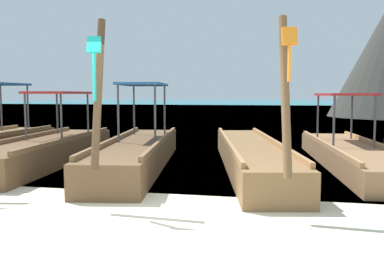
# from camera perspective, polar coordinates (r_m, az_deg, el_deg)

# --- Properties ---
(ground) EXTENTS (120.00, 120.00, 0.00)m
(ground) POSITION_cam_1_polar(r_m,az_deg,el_deg) (5.70, -7.31, -12.95)
(ground) COLOR beige
(sea_water) EXTENTS (120.00, 120.00, 0.00)m
(sea_water) POSITION_cam_1_polar(r_m,az_deg,el_deg) (66.76, 9.92, 3.23)
(sea_water) COLOR #147A89
(sea_water) RESTS_ON ground
(longtail_boat_green_ribbon) EXTENTS (1.79, 6.42, 2.40)m
(longtail_boat_green_ribbon) POSITION_cam_1_polar(r_m,az_deg,el_deg) (10.68, -19.73, -2.90)
(longtail_boat_green_ribbon) COLOR brown
(longtail_boat_green_ribbon) RESTS_ON ground
(longtail_boat_turquoise_ribbon) EXTENTS (2.18, 6.87, 2.91)m
(longtail_boat_turquoise_ribbon) POSITION_cam_1_polar(r_m,az_deg,el_deg) (9.71, -7.57, -3.33)
(longtail_boat_turquoise_ribbon) COLOR brown
(longtail_boat_turquoise_ribbon) RESTS_ON ground
(longtail_boat_orange_ribbon) EXTENTS (2.41, 7.40, 2.87)m
(longtail_boat_orange_ribbon) POSITION_cam_1_polar(r_m,az_deg,el_deg) (9.48, 8.24, -3.87)
(longtail_boat_orange_ribbon) COLOR brown
(longtail_boat_orange_ribbon) RESTS_ON ground
(longtail_boat_yellow_ribbon) EXTENTS (1.87, 7.08, 2.43)m
(longtail_boat_yellow_ribbon) POSITION_cam_1_polar(r_m,az_deg,el_deg) (10.46, 21.51, -3.39)
(longtail_boat_yellow_ribbon) COLOR olive
(longtail_boat_yellow_ribbon) RESTS_ON ground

